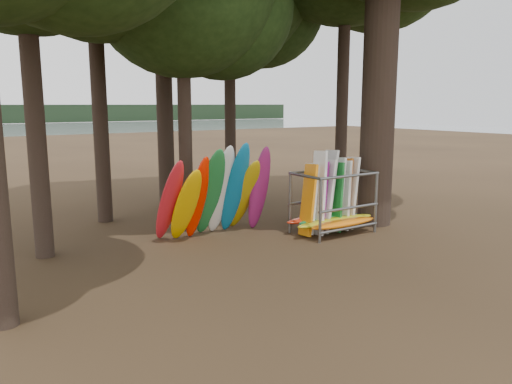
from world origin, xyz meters
TOP-DOWN VIEW (x-y plane):
  - ground at (0.00, 0.00)m, footprint 120.00×120.00m
  - lake at (0.00, 60.00)m, footprint 160.00×160.00m
  - kayak_row at (-0.84, 1.97)m, footprint 3.78×2.02m
  - storage_rack at (2.55, 0.41)m, footprint 3.16×1.55m

SIDE VIEW (x-z plane):
  - ground at x=0.00m, z-range 0.00..0.00m
  - lake at x=0.00m, z-range 0.00..0.00m
  - storage_rack at x=2.55m, z-range -0.41..2.31m
  - kayak_row at x=-0.84m, z-range -0.22..2.93m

